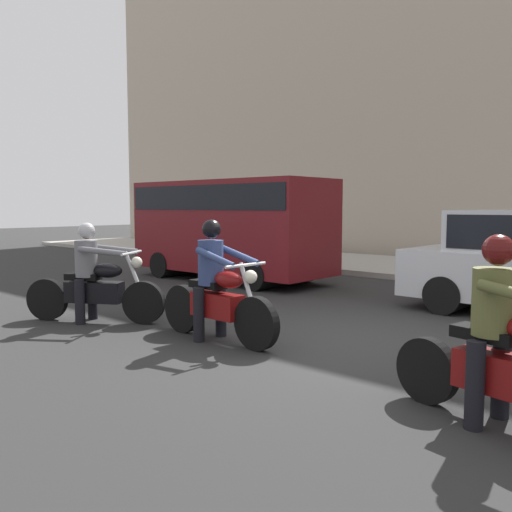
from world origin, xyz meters
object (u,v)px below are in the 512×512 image
object	(u,v)px
motorcycle_with_rider_denim_blue	(216,292)
motorcycle_with_rider_gray	(94,281)
parked_van_maroon	(230,223)
motorcycle_with_rider_olive	(505,349)

from	to	relation	value
motorcycle_with_rider_denim_blue	motorcycle_with_rider_gray	size ratio (longest dim) A/B	1.06
motorcycle_with_rider_gray	parked_van_maroon	distance (m)	5.18
motorcycle_with_rider_olive	parked_van_maroon	distance (m)	9.19
motorcycle_with_rider_gray	motorcycle_with_rider_denim_blue	bearing A→B (deg)	11.45
motorcycle_with_rider_olive	motorcycle_with_rider_denim_blue	bearing A→B (deg)	173.28
motorcycle_with_rider_denim_blue	motorcycle_with_rider_olive	bearing A→B (deg)	-6.72
parked_van_maroon	motorcycle_with_rider_denim_blue	bearing A→B (deg)	-47.19
motorcycle_with_rider_denim_blue	motorcycle_with_rider_gray	xyz separation A→B (m)	(-2.24, -0.45, -0.03)
motorcycle_with_rider_denim_blue	parked_van_maroon	distance (m)	5.97
parked_van_maroon	motorcycle_with_rider_olive	bearing A→B (deg)	-31.57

